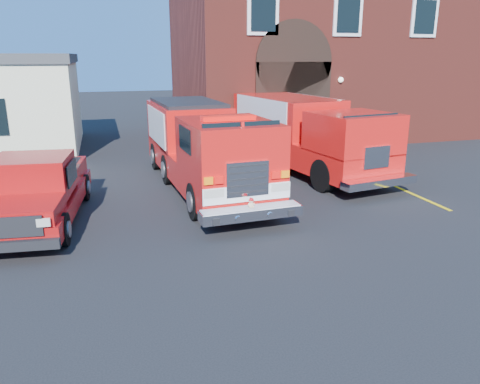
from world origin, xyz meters
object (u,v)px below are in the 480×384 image
object	(u,v)px
pickup_truck	(38,191)
secondary_truck	(305,132)
fire_station	(317,56)
fire_engine	(203,146)

from	to	relation	value
pickup_truck	secondary_truck	bearing A→B (deg)	20.75
fire_station	fire_engine	xyz separation A→B (m)	(-8.75, -10.10, -2.84)
fire_engine	secondary_truck	bearing A→B (deg)	18.39
fire_engine	pickup_truck	world-z (taller)	fire_engine
fire_engine	pickup_truck	xyz separation A→B (m)	(-4.88, -2.05, -0.55)
fire_station	secondary_truck	bearing A→B (deg)	-117.35
fire_station	secondary_truck	distance (m)	10.17
fire_station	secondary_truck	world-z (taller)	fire_station
secondary_truck	fire_station	bearing A→B (deg)	62.65
fire_station	pickup_truck	size ratio (longest dim) A/B	2.63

